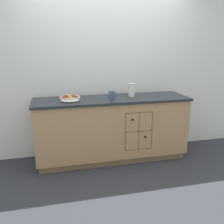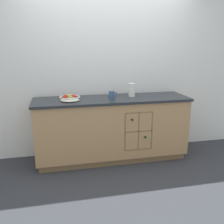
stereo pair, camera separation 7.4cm
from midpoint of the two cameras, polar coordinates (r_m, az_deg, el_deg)
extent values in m
plane|color=#2D3035|center=(3.84, 0.56, -10.43)|extent=(14.00, 14.00, 0.00)
cube|color=silver|center=(3.83, -0.60, 9.39)|extent=(4.57, 0.06, 2.55)
cube|color=brown|center=(3.82, 0.56, -9.82)|extent=(2.11, 0.51, 0.09)
cube|color=tan|center=(3.66, 0.58, -3.50)|extent=(2.17, 0.57, 0.80)
cube|color=#23282D|center=(3.55, 0.59, 2.90)|extent=(2.21, 0.61, 0.03)
cube|color=brown|center=(3.57, 6.18, -3.91)|extent=(0.39, 0.01, 0.54)
cube|color=brown|center=(3.47, 3.40, -4.43)|extent=(0.02, 0.10, 0.54)
cube|color=brown|center=(3.59, 9.40, -3.93)|extent=(0.02, 0.10, 0.54)
cube|color=brown|center=(3.62, 6.32, -8.21)|extent=(0.39, 0.10, 0.02)
cube|color=brown|center=(3.52, 6.45, -4.18)|extent=(0.39, 0.10, 0.02)
cube|color=brown|center=(3.44, 6.58, 0.06)|extent=(0.39, 0.10, 0.02)
cube|color=brown|center=(3.52, 6.45, -4.18)|extent=(0.02, 0.10, 0.54)
cylinder|color=black|center=(3.67, 7.36, -4.88)|extent=(0.08, 0.18, 0.08)
cylinder|color=black|center=(3.55, 8.07, -5.58)|extent=(0.03, 0.08, 0.03)
cylinder|color=black|center=(3.53, 4.53, -1.06)|extent=(0.07, 0.18, 0.07)
cylinder|color=black|center=(3.41, 5.17, -1.66)|extent=(0.03, 0.08, 0.03)
cylinder|color=silver|center=(3.43, -8.97, 2.67)|extent=(0.12, 0.12, 0.01)
cone|color=silver|center=(3.42, -8.99, 3.16)|extent=(0.26, 0.26, 0.05)
torus|color=silver|center=(3.42, -9.00, 3.42)|extent=(0.28, 0.28, 0.02)
sphere|color=#7FA838|center=(3.39, -8.91, 3.16)|extent=(0.07, 0.07, 0.07)
sphere|color=red|center=(3.46, -8.22, 3.45)|extent=(0.07, 0.07, 0.07)
sphere|color=#7FA838|center=(3.48, -9.35, 3.52)|extent=(0.08, 0.08, 0.08)
sphere|color=red|center=(3.43, -9.96, 3.31)|extent=(0.08, 0.08, 0.08)
cylinder|color=silver|center=(3.66, 5.13, 5.04)|extent=(0.09, 0.09, 0.19)
torus|color=silver|center=(3.64, 5.16, 6.48)|extent=(0.10, 0.10, 0.01)
torus|color=silver|center=(3.67, 5.88, 5.21)|extent=(0.10, 0.01, 0.10)
cylinder|color=#385684|center=(3.56, 0.49, 4.04)|extent=(0.08, 0.08, 0.10)
torus|color=#385684|center=(3.57, 1.15, 4.09)|extent=(0.07, 0.01, 0.07)
camera|label=1|loc=(0.04, -89.41, 0.16)|focal=40.00mm
camera|label=2|loc=(0.04, 90.59, -0.16)|focal=40.00mm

